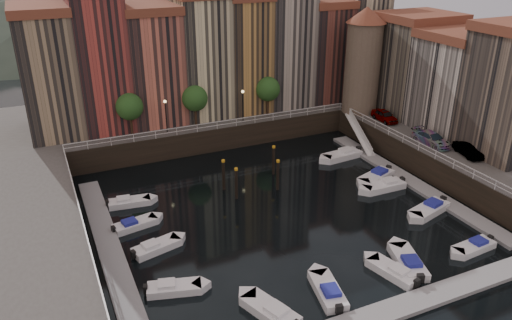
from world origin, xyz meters
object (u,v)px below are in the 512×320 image
gangway (360,133)px  boat_left_1 (173,288)px  corner_tower (363,59)px  boat_left_2 (156,247)px  car_a (385,116)px  car_b (468,151)px  car_c (431,139)px  mooring_pilings (253,174)px  boat_left_3 (134,224)px

gangway → boat_left_1: size_ratio=1.87×
corner_tower → gangway: bearing=-122.8°
boat_left_1 → boat_left_2: size_ratio=0.98×
boat_left_1 → car_a: (33.24, 17.85, 3.38)m
corner_tower → car_b: bearing=-84.5°
corner_tower → car_c: bearing=-88.5°
corner_tower → gangway: 9.86m
mooring_pilings → car_c: size_ratio=1.39×
mooring_pilings → boat_left_3: mooring_pilings is taller
boat_left_3 → car_a: bearing=1.5°
corner_tower → gangway: size_ratio=1.66×
corner_tower → car_a: 8.12m
car_b → car_c: car_c is taller
car_b → car_c: size_ratio=0.82×
gangway → boat_left_3: gangway is taller
corner_tower → boat_left_3: corner_tower is taller
mooring_pilings → boat_left_1: (-12.69, -13.27, -1.31)m
gangway → car_c: size_ratio=1.68×
boat_left_1 → car_b: size_ratio=1.10×
corner_tower → boat_left_1: 41.04m
car_a → car_b: bearing=-81.1°
car_c → boat_left_2: bearing=-177.5°
gangway → car_a: size_ratio=1.97×
mooring_pilings → car_c: (20.38, -4.11, 2.07)m
car_a → car_b: 12.84m
mooring_pilings → boat_left_1: 18.41m
mooring_pilings → car_a: (20.54, 4.58, 2.07)m
corner_tower → boat_left_2: bearing=-152.7°
mooring_pilings → boat_left_2: mooring_pilings is taller
boat_left_2 → car_a: car_a is taller
mooring_pilings → car_b: 23.32m
boat_left_1 → mooring_pilings: bearing=61.7°
car_b → car_c: 4.31m
mooring_pilings → car_c: 20.90m
corner_tower → boat_left_1: size_ratio=3.10×
mooring_pilings → car_b: car_b is taller
gangway → mooring_pilings: 17.83m
corner_tower → boat_left_2: size_ratio=3.03×
gangway → boat_left_3: bearing=-165.7°
car_b → corner_tower: bearing=108.9°
boat_left_3 → car_b: 35.70m
gangway → mooring_pilings: gangway is taller
boat_left_1 → boat_left_2: boat_left_2 is taller
boat_left_2 → boat_left_3: boat_left_2 is taller
boat_left_1 → car_a: bearing=43.7°
car_c → car_a: bearing=85.9°
mooring_pilings → car_a: car_a is taller
boat_left_3 → car_b: size_ratio=1.08×
corner_tower → mooring_pilings: 23.74m
mooring_pilings → boat_left_2: 14.57m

